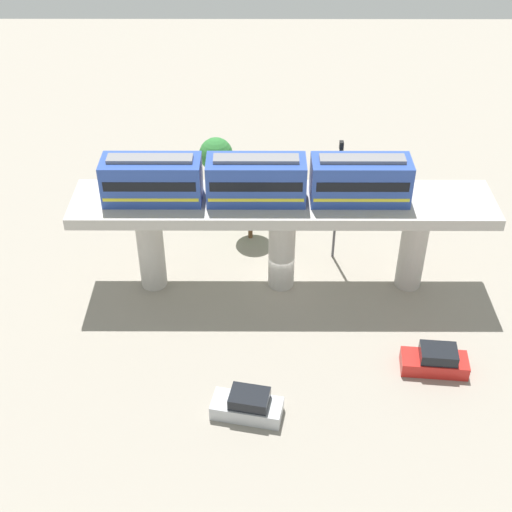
{
  "coord_description": "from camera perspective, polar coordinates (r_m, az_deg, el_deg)",
  "views": [
    {
      "loc": [
        40.29,
        -1.75,
        32.75
      ],
      "look_at": [
        2.5,
        -1.84,
        4.43
      ],
      "focal_mm": 49.05,
      "sensor_mm": 36.0,
      "label": 1
    }
  ],
  "objects": [
    {
      "name": "train",
      "position": [
        46.82,
        0.01,
        6.24
      ],
      "size": [
        2.64,
        20.5,
        3.24
      ],
      "color": "#2D4CA5",
      "rests_on": "viaduct"
    },
    {
      "name": "parked_car_silver",
      "position": [
        42.43,
        -0.69,
        -12.11
      ],
      "size": [
        2.59,
        4.47,
        1.76
      ],
      "rotation": [
        0.0,
        0.0,
        -0.2
      ],
      "color": "#B2B5BA",
      "rests_on": "ground"
    },
    {
      "name": "parked_car_red",
      "position": [
        46.38,
        14.41,
        -8.28
      ],
      "size": [
        2.19,
        4.35,
        1.76
      ],
      "rotation": [
        0.0,
        0.0,
        -0.09
      ],
      "color": "red",
      "rests_on": "ground"
    },
    {
      "name": "tree_near_viaduct",
      "position": [
        61.05,
        -3.28,
        8.26
      ],
      "size": [
        2.93,
        2.93,
        5.09
      ],
      "color": "brown",
      "rests_on": "ground"
    },
    {
      "name": "viaduct",
      "position": [
        48.61,
        2.18,
        2.88
      ],
      "size": [
        5.2,
        28.85,
        7.38
      ],
      "color": "#B7B2AA",
      "rests_on": "ground"
    },
    {
      "name": "ground_plane",
      "position": [
        51.95,
        2.04,
        -2.26
      ],
      "size": [
        120.0,
        120.0,
        0.0
      ],
      "primitive_type": "plane",
      "color": "gray"
    },
    {
      "name": "signal_post",
      "position": [
        51.82,
        6.65,
        4.87
      ],
      "size": [
        0.44,
        0.28,
        9.98
      ],
      "color": "#4C4C51",
      "rests_on": "ground"
    },
    {
      "name": "tree_mid_lot",
      "position": [
        54.81,
        -0.47,
        4.44
      ],
      "size": [
        2.93,
        2.93,
        4.87
      ],
      "color": "brown",
      "rests_on": "ground"
    }
  ]
}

